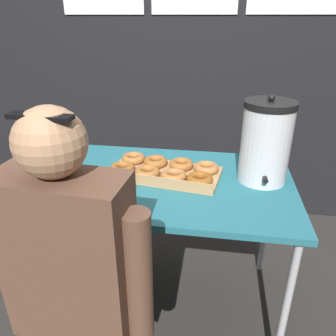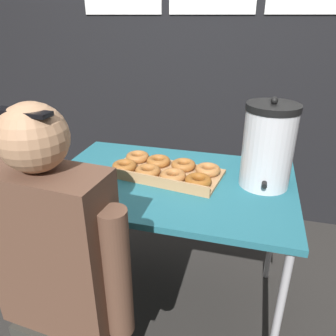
# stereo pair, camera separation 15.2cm
# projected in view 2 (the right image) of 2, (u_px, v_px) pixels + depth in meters

# --- Properties ---
(ground_plane) EXTENTS (12.00, 12.00, 0.00)m
(ground_plane) POSITION_uv_depth(u_px,v_px,m) (170.00, 299.00, 1.86)
(ground_plane) COLOR #2D2B28
(back_wall) EXTENTS (6.00, 0.11, 2.85)m
(back_wall) POSITION_uv_depth(u_px,v_px,m) (212.00, 22.00, 2.22)
(back_wall) COLOR black
(back_wall) RESTS_ON ground
(folding_table) EXTENTS (1.14, 0.76, 0.77)m
(folding_table) POSITION_uv_depth(u_px,v_px,m) (170.00, 190.00, 1.56)
(folding_table) COLOR #236675
(folding_table) RESTS_ON ground
(donut_box) EXTENTS (0.57, 0.35, 0.05)m
(donut_box) POSITION_uv_depth(u_px,v_px,m) (165.00, 170.00, 1.58)
(donut_box) COLOR tan
(donut_box) RESTS_ON folding_table
(coffee_urn) EXTENTS (0.23, 0.26, 0.40)m
(coffee_urn) POSITION_uv_depth(u_px,v_px,m) (268.00, 146.00, 1.42)
(coffee_urn) COLOR silver
(coffee_urn) RESTS_ON folding_table
(cell_phone) EXTENTS (0.13, 0.17, 0.01)m
(cell_phone) POSITION_uv_depth(u_px,v_px,m) (82.00, 192.00, 1.43)
(cell_phone) COLOR black
(cell_phone) RESTS_ON folding_table
(person_seated) EXTENTS (0.54, 0.25, 1.26)m
(person_seated) POSITION_uv_depth(u_px,v_px,m) (61.00, 289.00, 1.14)
(person_seated) COLOR #33332D
(person_seated) RESTS_ON ground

